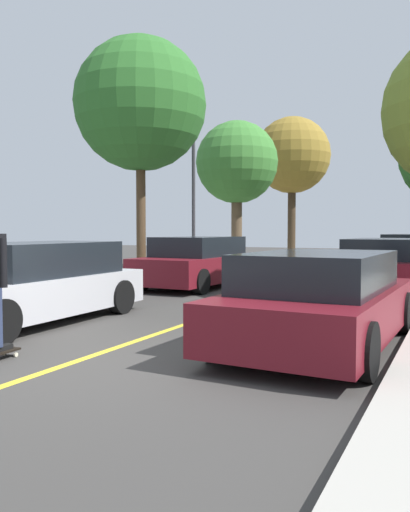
{
  "coord_description": "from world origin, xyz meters",
  "views": [
    {
      "loc": [
        4.16,
        -5.01,
        1.59
      ],
      "look_at": [
        -0.41,
        4.17,
        1.07
      ],
      "focal_mm": 36.38,
      "sensor_mm": 36.0,
      "label": 1
    }
  ],
  "objects_px": {
    "streetlamp": "(193,170)",
    "parked_car_left_nearest": "(33,283)",
    "street_tree_left_near": "(237,163)",
    "parked_car_right_near": "(386,267)",
    "parked_car_right_far": "(410,254)",
    "street_tree_left_nearest": "(140,105)",
    "parked_car_right_nearest": "(320,300)",
    "parked_car_left_near": "(200,262)",
    "street_tree_left_far": "(292,156)"
  },
  "relations": [
    {
      "from": "parked_car_left_nearest",
      "to": "street_tree_left_far",
      "type": "height_order",
      "value": "street_tree_left_far"
    },
    {
      "from": "parked_car_left_nearest",
      "to": "street_tree_left_far",
      "type": "bearing_deg",
      "value": 94.74
    },
    {
      "from": "street_tree_left_near",
      "to": "parked_car_left_nearest",
      "type": "bearing_deg",
      "value": -82.5
    },
    {
      "from": "parked_car_right_far",
      "to": "parked_car_left_near",
      "type": "bearing_deg",
      "value": -124.57
    },
    {
      "from": "parked_car_left_nearest",
      "to": "street_tree_left_nearest",
      "type": "relative_size",
      "value": 0.64
    },
    {
      "from": "parked_car_right_nearest",
      "to": "street_tree_left_near",
      "type": "distance_m",
      "value": 14.69
    },
    {
      "from": "street_tree_left_far",
      "to": "streetlamp",
      "type": "height_order",
      "value": "street_tree_left_far"
    },
    {
      "from": "parked_car_left_nearest",
      "to": "parked_car_right_far",
      "type": "height_order",
      "value": "parked_car_right_far"
    },
    {
      "from": "parked_car_left_nearest",
      "to": "parked_car_right_near",
      "type": "height_order",
      "value": "parked_car_right_near"
    },
    {
      "from": "parked_car_right_nearest",
      "to": "street_tree_left_far",
      "type": "xyz_separation_m",
      "value": [
        -6.59,
        20.19,
        4.92
      ]
    },
    {
      "from": "parked_car_right_nearest",
      "to": "street_tree_left_near",
      "type": "xyz_separation_m",
      "value": [
        -6.59,
        12.61,
        3.66
      ]
    },
    {
      "from": "streetlamp",
      "to": "street_tree_left_near",
      "type": "bearing_deg",
      "value": 89.31
    },
    {
      "from": "parked_car_left_nearest",
      "to": "parked_car_right_nearest",
      "type": "height_order",
      "value": "parked_car_left_nearest"
    },
    {
      "from": "street_tree_left_nearest",
      "to": "street_tree_left_near",
      "type": "distance_m",
      "value": 7.08
    },
    {
      "from": "parked_car_right_near",
      "to": "parked_car_right_far",
      "type": "distance_m",
      "value": 6.43
    },
    {
      "from": "parked_car_left_nearest",
      "to": "parked_car_right_far",
      "type": "xyz_separation_m",
      "value": [
        4.89,
        13.39,
        0.03
      ]
    },
    {
      "from": "parked_car_right_near",
      "to": "street_tree_left_near",
      "type": "xyz_separation_m",
      "value": [
        -6.59,
        5.98,
        3.62
      ]
    },
    {
      "from": "parked_car_right_near",
      "to": "parked_car_left_near",
      "type": "bearing_deg",
      "value": -172.27
    },
    {
      "from": "parked_car_right_nearest",
      "to": "street_tree_left_near",
      "type": "relative_size",
      "value": 0.74
    },
    {
      "from": "parked_car_right_nearest",
      "to": "parked_car_right_near",
      "type": "relative_size",
      "value": 0.98
    },
    {
      "from": "parked_car_right_near",
      "to": "streetlamp",
      "type": "height_order",
      "value": "streetlamp"
    },
    {
      "from": "street_tree_left_near",
      "to": "parked_car_right_near",
      "type": "bearing_deg",
      "value": -42.25
    },
    {
      "from": "street_tree_left_nearest",
      "to": "parked_car_right_near",
      "type": "bearing_deg",
      "value": 9.03
    },
    {
      "from": "parked_car_left_nearest",
      "to": "street_tree_left_far",
      "type": "distance_m",
      "value": 21.17
    },
    {
      "from": "street_tree_left_near",
      "to": "streetlamp",
      "type": "distance_m",
      "value": 3.76
    },
    {
      "from": "parked_car_left_near",
      "to": "parked_car_right_nearest",
      "type": "height_order",
      "value": "parked_car_left_near"
    },
    {
      "from": "street_tree_left_nearest",
      "to": "parked_car_left_near",
      "type": "bearing_deg",
      "value": 12.69
    },
    {
      "from": "street_tree_left_nearest",
      "to": "street_tree_left_far",
      "type": "distance_m",
      "value": 14.62
    },
    {
      "from": "parked_car_right_near",
      "to": "streetlamp",
      "type": "bearing_deg",
      "value": 161.01
    },
    {
      "from": "parked_car_left_near",
      "to": "street_tree_left_far",
      "type": "relative_size",
      "value": 0.62
    },
    {
      "from": "parked_car_right_far",
      "to": "streetlamp",
      "type": "height_order",
      "value": "streetlamp"
    },
    {
      "from": "parked_car_left_nearest",
      "to": "parked_car_left_near",
      "type": "relative_size",
      "value": 0.94
    },
    {
      "from": "parked_car_right_near",
      "to": "parked_car_left_nearest",
      "type": "bearing_deg",
      "value": -125.04
    },
    {
      "from": "parked_car_right_near",
      "to": "streetlamp",
      "type": "xyz_separation_m",
      "value": [
        -6.63,
        2.28,
        2.98
      ]
    },
    {
      "from": "parked_car_right_near",
      "to": "street_tree_left_far",
      "type": "distance_m",
      "value": 15.85
    },
    {
      "from": "parked_car_right_near",
      "to": "streetlamp",
      "type": "relative_size",
      "value": 0.71
    },
    {
      "from": "street_tree_left_nearest",
      "to": "street_tree_left_far",
      "type": "bearing_deg",
      "value": 90.0
    },
    {
      "from": "parked_car_left_near",
      "to": "street_tree_left_nearest",
      "type": "height_order",
      "value": "street_tree_left_nearest"
    },
    {
      "from": "parked_car_left_near",
      "to": "parked_car_left_nearest",
      "type": "bearing_deg",
      "value": -90.01
    },
    {
      "from": "parked_car_right_far",
      "to": "streetlamp",
      "type": "relative_size",
      "value": 0.74
    },
    {
      "from": "parked_car_left_near",
      "to": "street_tree_left_nearest",
      "type": "xyz_separation_m",
      "value": [
        -1.7,
        -0.38,
        4.46
      ]
    },
    {
      "from": "streetlamp",
      "to": "parked_car_right_near",
      "type": "bearing_deg",
      "value": -18.99
    },
    {
      "from": "streetlamp",
      "to": "parked_car_left_nearest",
      "type": "bearing_deg",
      "value": -79.29
    },
    {
      "from": "parked_car_left_near",
      "to": "street_tree_left_far",
      "type": "bearing_deg",
      "value": 96.83
    },
    {
      "from": "parked_car_right_far",
      "to": "street_tree_left_near",
      "type": "xyz_separation_m",
      "value": [
        -6.59,
        -0.44,
        3.59
      ]
    },
    {
      "from": "street_tree_left_far",
      "to": "parked_car_left_near",
      "type": "bearing_deg",
      "value": -83.17
    },
    {
      "from": "parked_car_right_near",
      "to": "parked_car_right_far",
      "type": "bearing_deg",
      "value": 89.98
    },
    {
      "from": "streetlamp",
      "to": "parked_car_right_far",
      "type": "bearing_deg",
      "value": 32.0
    },
    {
      "from": "parked_car_right_near",
      "to": "parked_car_right_nearest",
      "type": "bearing_deg",
      "value": -89.99
    },
    {
      "from": "street_tree_left_near",
      "to": "street_tree_left_far",
      "type": "bearing_deg",
      "value": 90.0
    }
  ]
}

